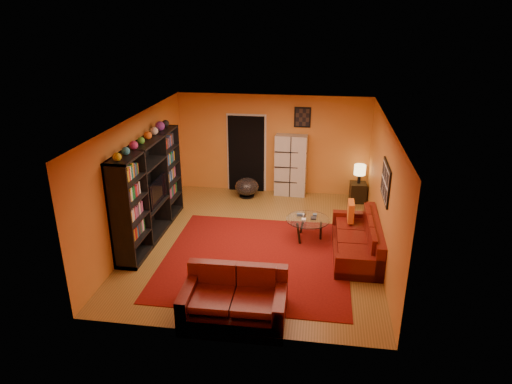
# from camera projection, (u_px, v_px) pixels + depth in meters

# --- Properties ---
(floor) EXTENTS (6.00, 6.00, 0.00)m
(floor) POSITION_uv_depth(u_px,v_px,m) (256.00, 242.00, 9.67)
(floor) COLOR brown
(floor) RESTS_ON ground
(ceiling) EXTENTS (6.00, 6.00, 0.00)m
(ceiling) POSITION_uv_depth(u_px,v_px,m) (256.00, 121.00, 8.71)
(ceiling) COLOR white
(ceiling) RESTS_ON wall_back
(wall_back) EXTENTS (6.00, 0.00, 6.00)m
(wall_back) POSITION_uv_depth(u_px,v_px,m) (273.00, 145.00, 11.95)
(wall_back) COLOR orange
(wall_back) RESTS_ON floor
(wall_front) EXTENTS (6.00, 0.00, 6.00)m
(wall_front) POSITION_uv_depth(u_px,v_px,m) (225.00, 259.00, 6.43)
(wall_front) COLOR orange
(wall_front) RESTS_ON floor
(wall_left) EXTENTS (0.00, 6.00, 6.00)m
(wall_left) POSITION_uv_depth(u_px,v_px,m) (138.00, 178.00, 9.53)
(wall_left) COLOR orange
(wall_left) RESTS_ON floor
(wall_right) EXTENTS (0.00, 6.00, 6.00)m
(wall_right) POSITION_uv_depth(u_px,v_px,m) (383.00, 191.00, 8.85)
(wall_right) COLOR orange
(wall_right) RESTS_ON floor
(rug) EXTENTS (3.60, 3.60, 0.01)m
(rug) POSITION_uv_depth(u_px,v_px,m) (256.00, 258.00, 9.01)
(rug) COLOR #5A0C0A
(rug) RESTS_ON floor
(doorway) EXTENTS (0.95, 0.10, 2.04)m
(doorway) POSITION_uv_depth(u_px,v_px,m) (246.00, 154.00, 12.11)
(doorway) COLOR black
(doorway) RESTS_ON floor
(wall_art_right) EXTENTS (0.03, 1.00, 0.70)m
(wall_art_right) POSITION_uv_depth(u_px,v_px,m) (386.00, 182.00, 8.47)
(wall_art_right) COLOR black
(wall_art_right) RESTS_ON wall_right
(wall_art_back) EXTENTS (0.42, 0.03, 0.52)m
(wall_art_back) POSITION_uv_depth(u_px,v_px,m) (303.00, 117.00, 11.55)
(wall_art_back) COLOR black
(wall_art_back) RESTS_ON wall_back
(entertainment_unit) EXTENTS (0.45, 3.00, 2.10)m
(entertainment_unit) POSITION_uv_depth(u_px,v_px,m) (149.00, 190.00, 9.59)
(entertainment_unit) COLOR black
(entertainment_unit) RESTS_ON floor
(tv) EXTENTS (0.95, 0.12, 0.55)m
(tv) POSITION_uv_depth(u_px,v_px,m) (153.00, 191.00, 9.69)
(tv) COLOR black
(tv) RESTS_ON entertainment_unit
(sofa) EXTENTS (0.91, 2.18, 0.85)m
(sofa) POSITION_uv_depth(u_px,v_px,m) (360.00, 241.00, 9.11)
(sofa) COLOR #520E0B
(sofa) RESTS_ON rug
(loveseat) EXTENTS (1.68, 1.03, 0.85)m
(loveseat) POSITION_uv_depth(u_px,v_px,m) (235.00, 296.00, 7.35)
(loveseat) COLOR #520E0B
(loveseat) RESTS_ON rug
(throw_pillow) EXTENTS (0.12, 0.42, 0.42)m
(throw_pillow) POSITION_uv_depth(u_px,v_px,m) (351.00, 211.00, 9.61)
(throw_pillow) COLOR orange
(throw_pillow) RESTS_ON sofa
(coffee_table) EXTENTS (0.92, 0.92, 0.46)m
(coffee_table) POSITION_uv_depth(u_px,v_px,m) (308.00, 221.00, 9.64)
(coffee_table) COLOR silver
(coffee_table) RESTS_ON floor
(storage_cabinet) EXTENTS (0.83, 0.40, 1.62)m
(storage_cabinet) POSITION_uv_depth(u_px,v_px,m) (291.00, 165.00, 11.88)
(storage_cabinet) COLOR beige
(storage_cabinet) RESTS_ON floor
(bowl_chair) EXTENTS (0.62, 0.62, 0.51)m
(bowl_chair) POSITION_uv_depth(u_px,v_px,m) (247.00, 187.00, 11.93)
(bowl_chair) COLOR black
(bowl_chair) RESTS_ON floor
(side_table) EXTENTS (0.43, 0.43, 0.50)m
(side_table) POSITION_uv_depth(u_px,v_px,m) (358.00, 192.00, 11.64)
(side_table) COLOR black
(side_table) RESTS_ON floor
(table_lamp) EXTENTS (0.29, 0.29, 0.48)m
(table_lamp) POSITION_uv_depth(u_px,v_px,m) (360.00, 170.00, 11.42)
(table_lamp) COLOR black
(table_lamp) RESTS_ON side_table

